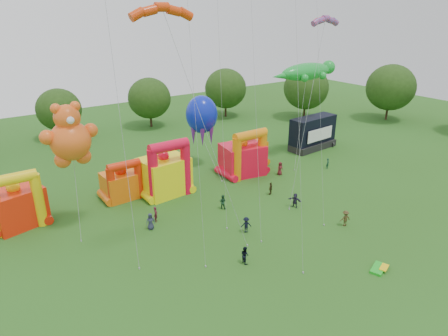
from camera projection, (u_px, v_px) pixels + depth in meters
ground at (358, 301)px, 32.24m from camera, size 160.00×160.00×0.00m
tree_ring at (352, 235)px, 29.74m from camera, size 124.68×126.79×12.07m
bouncy_castle_0 at (17, 205)px, 42.52m from camera, size 5.96×5.22×6.52m
bouncy_castle_1 at (123, 183)px, 49.03m from camera, size 4.62×3.77×5.14m
bouncy_castle_2 at (165, 173)px, 49.78m from camera, size 5.99×4.98×7.38m
bouncy_castle_3 at (244, 157)px, 55.88m from camera, size 6.29×5.37×6.72m
bouncy_castle_4 at (249, 151)px, 59.00m from camera, size 4.84×3.93×5.82m
stage_trailer at (313, 133)px, 66.15m from camera, size 8.79×3.80×5.44m
teddy_bear_kite at (72, 153)px, 39.70m from camera, size 5.64×5.05×13.69m
gecko_kite at (302, 112)px, 59.06m from camera, size 12.53×6.68×14.53m
octopus_kite at (204, 127)px, 57.10m from camera, size 4.56×9.15×10.59m
parafoil_kites at (238, 126)px, 39.06m from camera, size 28.25×9.21×25.08m
diamond_kites at (252, 72)px, 36.44m from camera, size 17.18×16.78×44.14m
folded_kite_bundle at (379, 268)px, 36.00m from camera, size 2.22×1.62×0.31m
spectator_0 at (150, 221)px, 42.29m from camera, size 1.05×0.85×1.88m
spectator_1 at (156, 214)px, 43.85m from camera, size 0.68×0.78×1.82m
spectator_2 at (223, 202)px, 46.72m from camera, size 1.05×1.07×1.74m
spectator_3 at (246, 225)px, 41.75m from camera, size 1.31×1.08×1.76m
spectator_4 at (271, 188)px, 50.26m from camera, size 1.04×0.80×1.65m
spectator_5 at (295, 200)px, 47.06m from camera, size 1.16×1.70×1.76m
spectator_6 at (280, 168)px, 56.17m from camera, size 0.94×0.63×1.90m
spectator_7 at (328, 164)px, 58.39m from camera, size 0.68×0.58×1.57m
spectator_8 at (245, 255)px, 36.72m from camera, size 0.68×0.86×1.73m
spectator_9 at (345, 218)px, 42.98m from camera, size 1.32×0.99×1.82m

